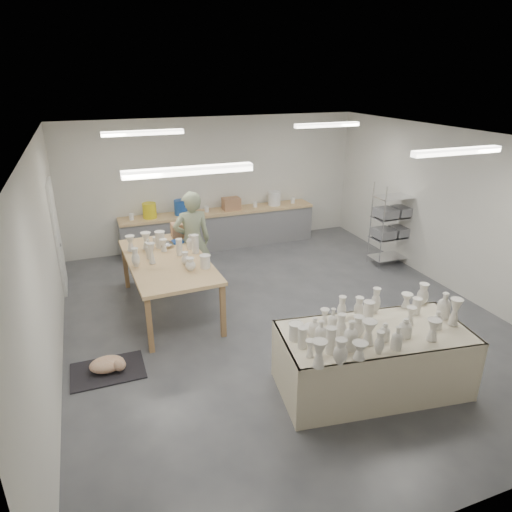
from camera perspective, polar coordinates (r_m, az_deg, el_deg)
name	(u,v)px	position (r m, az deg, el deg)	size (l,w,h in m)	color
room	(276,201)	(7.15, 2.52, 6.93)	(8.00, 8.02, 3.00)	#424449
back_counter	(219,228)	(10.88, -4.60, 3.56)	(4.60, 0.60, 1.24)	tan
wire_shelf	(393,223)	(10.20, 16.78, 3.96)	(0.88, 0.48, 1.80)	silver
drying_table	(372,358)	(6.25, 14.32, -12.21)	(2.56, 1.47, 1.23)	olive
work_table	(168,256)	(8.02, -10.99, -0.05)	(1.38, 2.61, 1.32)	tan
rug	(108,371)	(6.93, -18.02, -13.48)	(1.00, 0.70, 0.02)	black
cat	(109,364)	(6.86, -17.93, -12.75)	(0.56, 0.47, 0.21)	white
potter	(192,241)	(8.66, -7.95, 1.85)	(0.70, 0.46, 1.92)	#939F7B
red_stool	(191,268)	(9.15, -8.13, -1.52)	(0.45, 0.45, 0.33)	maroon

